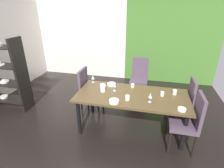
{
  "coord_description": "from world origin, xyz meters",
  "views": [
    {
      "loc": [
        1.01,
        -2.7,
        2.26
      ],
      "look_at": [
        0.28,
        0.37,
        0.85
      ],
      "focal_mm": 28.0,
      "sensor_mm": 36.0,
      "label": 1
    }
  ],
  "objects_px": {
    "pitcher_east": "(103,88)",
    "cup_center": "(175,92)",
    "wine_glass_corner": "(93,77)",
    "serving_bowl_south": "(111,84)",
    "chair_right_near": "(189,120)",
    "chair_right_far": "(184,101)",
    "serving_bowl_near_shelf": "(114,101)",
    "dining_table": "(132,98)",
    "chair_head_far": "(139,76)",
    "chair_left_far": "(89,90)",
    "cup_west": "(162,94)",
    "display_shelf": "(3,74)",
    "wine_glass_front": "(150,96)",
    "cup_north": "(133,85)",
    "serving_bowl_rear": "(182,109)",
    "wine_glass_near_window": "(114,85)",
    "cup_left": "(127,98)"
  },
  "relations": [
    {
      "from": "cup_center",
      "to": "serving_bowl_south",
      "type": "bearing_deg",
      "value": 173.98
    },
    {
      "from": "chair_right_near",
      "to": "chair_right_far",
      "type": "xyz_separation_m",
      "value": [
        -0.0,
        0.65,
        -0.01
      ]
    },
    {
      "from": "serving_bowl_near_shelf",
      "to": "wine_glass_corner",
      "type": "bearing_deg",
      "value": 130.19
    },
    {
      "from": "wine_glass_corner",
      "to": "wine_glass_near_window",
      "type": "distance_m",
      "value": 0.62
    },
    {
      "from": "chair_right_far",
      "to": "serving_bowl_near_shelf",
      "type": "height_order",
      "value": "chair_right_far"
    },
    {
      "from": "cup_center",
      "to": "pitcher_east",
      "type": "bearing_deg",
      "value": -172.07
    },
    {
      "from": "serving_bowl_near_shelf",
      "to": "dining_table",
      "type": "bearing_deg",
      "value": 54.38
    },
    {
      "from": "serving_bowl_south",
      "to": "cup_left",
      "type": "relative_size",
      "value": 2.01
    },
    {
      "from": "serving_bowl_south",
      "to": "chair_right_far",
      "type": "bearing_deg",
      "value": -0.17
    },
    {
      "from": "pitcher_east",
      "to": "cup_center",
      "type": "bearing_deg",
      "value": 7.93
    },
    {
      "from": "display_shelf",
      "to": "pitcher_east",
      "type": "bearing_deg",
      "value": -3.64
    },
    {
      "from": "wine_glass_front",
      "to": "wine_glass_near_window",
      "type": "bearing_deg",
      "value": 157.76
    },
    {
      "from": "chair_left_far",
      "to": "chair_right_far",
      "type": "distance_m",
      "value": 1.96
    },
    {
      "from": "chair_right_near",
      "to": "cup_center",
      "type": "xyz_separation_m",
      "value": [
        -0.21,
        0.52,
        0.23
      ]
    },
    {
      "from": "chair_right_far",
      "to": "serving_bowl_near_shelf",
      "type": "xyz_separation_m",
      "value": [
        -1.24,
        -0.69,
        0.22
      ]
    },
    {
      "from": "display_shelf",
      "to": "pitcher_east",
      "type": "relative_size",
      "value": 11.25
    },
    {
      "from": "chair_right_near",
      "to": "wine_glass_near_window",
      "type": "distance_m",
      "value": 1.42
    },
    {
      "from": "display_shelf",
      "to": "cup_center",
      "type": "relative_size",
      "value": 18.75
    },
    {
      "from": "dining_table",
      "to": "wine_glass_front",
      "type": "relative_size",
      "value": 12.2
    },
    {
      "from": "serving_bowl_near_shelf",
      "to": "wine_glass_front",
      "type": "bearing_deg",
      "value": 15.91
    },
    {
      "from": "chair_right_far",
      "to": "pitcher_east",
      "type": "relative_size",
      "value": 6.85
    },
    {
      "from": "serving_bowl_rear",
      "to": "pitcher_east",
      "type": "height_order",
      "value": "pitcher_east"
    },
    {
      "from": "wine_glass_near_window",
      "to": "serving_bowl_near_shelf",
      "type": "relative_size",
      "value": 0.91
    },
    {
      "from": "serving_bowl_south",
      "to": "cup_left",
      "type": "height_order",
      "value": "cup_left"
    },
    {
      "from": "serving_bowl_rear",
      "to": "chair_left_far",
      "type": "bearing_deg",
      "value": 159.73
    },
    {
      "from": "display_shelf",
      "to": "chair_left_far",
      "type": "bearing_deg",
      "value": 4.61
    },
    {
      "from": "wine_glass_corner",
      "to": "serving_bowl_south",
      "type": "xyz_separation_m",
      "value": [
        0.42,
        -0.06,
        -0.09
      ]
    },
    {
      "from": "dining_table",
      "to": "serving_bowl_rear",
      "type": "height_order",
      "value": "serving_bowl_rear"
    },
    {
      "from": "serving_bowl_rear",
      "to": "display_shelf",
      "type": "bearing_deg",
      "value": 172.32
    },
    {
      "from": "chair_head_far",
      "to": "cup_west",
      "type": "xyz_separation_m",
      "value": [
        0.52,
        -1.35,
        0.22
      ]
    },
    {
      "from": "chair_left_far",
      "to": "chair_right_far",
      "type": "relative_size",
      "value": 1.04
    },
    {
      "from": "chair_right_far",
      "to": "cup_center",
      "type": "height_order",
      "value": "chair_right_far"
    },
    {
      "from": "wine_glass_front",
      "to": "cup_west",
      "type": "height_order",
      "value": "wine_glass_front"
    },
    {
      "from": "chair_left_far",
      "to": "display_shelf",
      "type": "relative_size",
      "value": 0.63
    },
    {
      "from": "chair_left_far",
      "to": "cup_north",
      "type": "bearing_deg",
      "value": 90.72
    },
    {
      "from": "wine_glass_corner",
      "to": "serving_bowl_near_shelf",
      "type": "bearing_deg",
      "value": -49.81
    },
    {
      "from": "wine_glass_corner",
      "to": "serving_bowl_south",
      "type": "distance_m",
      "value": 0.44
    },
    {
      "from": "wine_glass_near_window",
      "to": "cup_west",
      "type": "relative_size",
      "value": 1.88
    },
    {
      "from": "chair_left_far",
      "to": "display_shelf",
      "type": "bearing_deg",
      "value": -85.39
    },
    {
      "from": "chair_head_far",
      "to": "chair_left_far",
      "type": "height_order",
      "value": "chair_left_far"
    },
    {
      "from": "chair_right_far",
      "to": "cup_north",
      "type": "distance_m",
      "value": 1.03
    },
    {
      "from": "chair_left_far",
      "to": "serving_bowl_south",
      "type": "relative_size",
      "value": 5.98
    },
    {
      "from": "serving_bowl_near_shelf",
      "to": "cup_center",
      "type": "xyz_separation_m",
      "value": [
        1.03,
        0.56,
        0.02
      ]
    },
    {
      "from": "wine_glass_corner",
      "to": "dining_table",
      "type": "bearing_deg",
      "value": -23.42
    },
    {
      "from": "serving_bowl_near_shelf",
      "to": "cup_west",
      "type": "height_order",
      "value": "cup_west"
    },
    {
      "from": "serving_bowl_near_shelf",
      "to": "pitcher_east",
      "type": "height_order",
      "value": "pitcher_east"
    },
    {
      "from": "serving_bowl_rear",
      "to": "pitcher_east",
      "type": "bearing_deg",
      "value": 165.6
    },
    {
      "from": "chair_right_near",
      "to": "serving_bowl_south",
      "type": "xyz_separation_m",
      "value": [
        -1.45,
        0.65,
        0.21
      ]
    },
    {
      "from": "chair_head_far",
      "to": "cup_center",
      "type": "relative_size",
      "value": 11.7
    },
    {
      "from": "wine_glass_corner",
      "to": "chair_right_near",
      "type": "bearing_deg",
      "value": -20.78
    }
  ]
}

